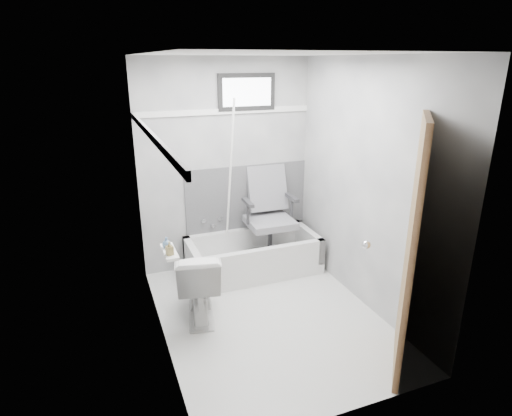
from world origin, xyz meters
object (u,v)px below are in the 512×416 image
toilet (199,283)px  door (468,262)px  soap_bottle_a (169,248)px  soap_bottle_b (166,242)px  bathtub (253,255)px  office_chair (270,216)px

toilet → door: size_ratio=0.36×
soap_bottle_a → toilet: bearing=55.5°
toilet → soap_bottle_b: 0.76m
soap_bottle_b → soap_bottle_a: bearing=-90.0°
soap_bottle_a → bathtub: bearing=45.2°
soap_bottle_a → soap_bottle_b: 0.14m
toilet → soap_bottle_b: (-0.32, -0.33, 0.60)m
bathtub → door: (0.79, -2.21, 0.79)m
door → soap_bottle_a: 2.20m
bathtub → door: bearing=-70.4°
office_chair → toilet: (-1.04, -0.72, -0.30)m
bathtub → door: door is taller
bathtub → office_chair: size_ratio=1.41×
toilet → soap_bottle_a: bearing=67.6°
bathtub → soap_bottle_b: soap_bottle_b is taller
office_chair → soap_bottle_b: office_chair is taller
bathtub → soap_bottle_b: size_ratio=16.61×
bathtub → toilet: size_ratio=2.08×
bathtub → soap_bottle_a: soap_bottle_a is taller
office_chair → door: (0.56, -2.25, 0.35)m
office_chair → door: bearing=-74.5°
bathtub → toilet: bearing=-140.3°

